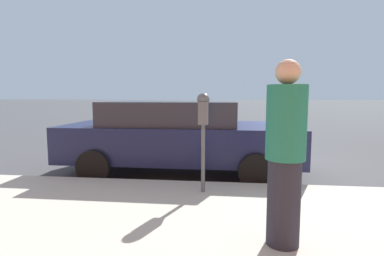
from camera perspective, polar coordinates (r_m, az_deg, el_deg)
The scene contains 4 objects.
ground_plane at distance 7.40m, azimuth 9.24°, elevation -6.70°, with size 220.00×220.00×0.00m, color #424244.
parking_meter at distance 4.49m, azimuth 2.15°, elevation 2.13°, with size 0.21×0.19×1.51m.
car_navy at distance 6.34m, azimuth -2.58°, elevation -1.35°, with size 2.17×4.81×1.52m.
pedestrian at distance 3.03m, azimuth 17.33°, elevation -4.77°, with size 0.38×0.38×1.81m.
Camera 1 is at (-7.21, 0.36, 1.64)m, focal length 28.00 mm.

